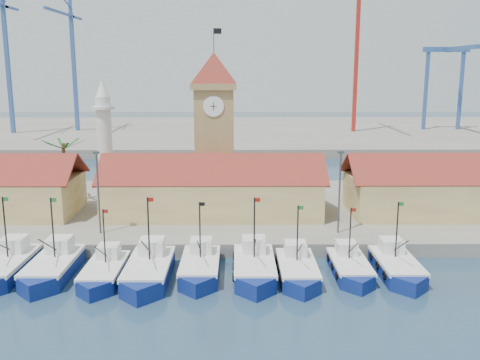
{
  "coord_description": "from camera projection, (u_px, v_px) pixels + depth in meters",
  "views": [
    {
      "loc": [
        2.89,
        -44.09,
        19.07
      ],
      "look_at": [
        3.3,
        18.0,
        6.16
      ],
      "focal_mm": 40.0,
      "sensor_mm": 36.0,
      "label": 1
    }
  ],
  "objects": [
    {
      "name": "quay",
      "position": [
        215.0,
        211.0,
        70.37
      ],
      "size": [
        140.0,
        32.0,
        1.5
      ],
      "primitive_type": "cube",
      "color": "gray",
      "rests_on": "ground"
    },
    {
      "name": "hall_right",
      "position": [
        472.0,
        194.0,
        66.0
      ],
      "size": [
        31.2,
        10.13,
        7.61
      ],
      "color": "#E0C97B",
      "rests_on": "quay"
    },
    {
      "name": "ground",
      "position": [
        204.0,
        290.0,
        47.02
      ],
      "size": [
        400.0,
        400.0,
        0.0
      ],
      "primitive_type": "plane",
      "color": "navy",
      "rests_on": "ground"
    },
    {
      "name": "palm_tree",
      "position": [
        65.0,
        167.0,
        71.08
      ],
      "size": [
        5.6,
        5.03,
        8.39
      ],
      "color": "brown",
      "rests_on": "quay"
    },
    {
      "name": "boat_9",
      "position": [
        397.0,
        268.0,
        50.1
      ],
      "size": [
        3.55,
        9.71,
        7.35
      ],
      "color": "navy",
      "rests_on": "ground"
    },
    {
      "name": "minaret",
      "position": [
        105.0,
        139.0,
        72.36
      ],
      "size": [
        3.0,
        3.0,
        16.3
      ],
      "color": "silver",
      "rests_on": "quay"
    },
    {
      "name": "terminal",
      "position": [
        227.0,
        133.0,
        154.52
      ],
      "size": [
        240.0,
        80.0,
        2.0
      ],
      "primitive_type": "cube",
      "color": "gray",
      "rests_on": "ground"
    },
    {
      "name": "boat_4",
      "position": [
        148.0,
        272.0,
        48.9
      ],
      "size": [
        3.91,
        10.7,
        8.1
      ],
      "color": "navy",
      "rests_on": "ground"
    },
    {
      "name": "boat_3",
      "position": [
        104.0,
        273.0,
        48.94
      ],
      "size": [
        3.35,
        9.19,
        6.95
      ],
      "color": "navy",
      "rests_on": "ground"
    },
    {
      "name": "clock_tower",
      "position": [
        214.0,
        124.0,
        70.04
      ],
      "size": [
        5.8,
        5.8,
        22.7
      ],
      "color": "tan",
      "rests_on": "quay"
    },
    {
      "name": "lamp_posts",
      "position": [
        214.0,
        189.0,
        57.46
      ],
      "size": [
        80.7,
        0.25,
        9.03
      ],
      "color": "#3F3F44",
      "rests_on": "quay"
    },
    {
      "name": "boat_5",
      "position": [
        200.0,
        269.0,
        50.0
      ],
      "size": [
        3.55,
        9.74,
        7.37
      ],
      "color": "navy",
      "rests_on": "ground"
    },
    {
      "name": "boat_6",
      "position": [
        254.0,
        269.0,
        49.71
      ],
      "size": [
        3.79,
        10.39,
        7.86
      ],
      "color": "navy",
      "rests_on": "ground"
    },
    {
      "name": "crane_red_right",
      "position": [
        358.0,
        38.0,
        143.21
      ],
      "size": [
        1.0,
        32.59,
        45.71
      ],
      "color": "red",
      "rests_on": "terminal"
    },
    {
      "name": "boat_8",
      "position": [
        350.0,
        269.0,
        50.12
      ],
      "size": [
        3.26,
        8.92,
        6.75
      ],
      "color": "navy",
      "rests_on": "ground"
    },
    {
      "name": "gantry",
      "position": [
        450.0,
        66.0,
        147.76
      ],
      "size": [
        13.0,
        22.0,
        23.2
      ],
      "color": "#33589C",
      "rests_on": "terminal"
    },
    {
      "name": "boat_1",
      "position": [
        4.0,
        269.0,
        49.77
      ],
      "size": [
        3.82,
        10.47,
        7.92
      ],
      "color": "navy",
      "rests_on": "ground"
    },
    {
      "name": "boat_7",
      "position": [
        298.0,
        271.0,
        49.35
      ],
      "size": [
        3.47,
        9.5,
        7.19
      ],
      "color": "navy",
      "rests_on": "ground"
    },
    {
      "name": "crane_blue_near",
      "position": [
        72.0,
        52.0,
        146.55
      ],
      "size": [
        1.0,
        30.39,
        39.32
      ],
      "color": "#33589C",
      "rests_on": "terminal"
    },
    {
      "name": "crane_blue_far",
      "position": [
        3.0,
        45.0,
        139.4
      ],
      "size": [
        1.0,
        36.53,
        41.3
      ],
      "color": "#33589C",
      "rests_on": "terminal"
    },
    {
      "name": "boat_2",
      "position": [
        52.0,
        269.0,
        49.74
      ],
      "size": [
        3.79,
        10.37,
        7.85
      ],
      "color": "navy",
      "rests_on": "ground"
    },
    {
      "name": "hall_center",
      "position": [
        213.0,
        194.0,
        65.79
      ],
      "size": [
        27.04,
        10.13,
        7.61
      ],
      "color": "#E0C97B",
      "rests_on": "quay"
    }
  ]
}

